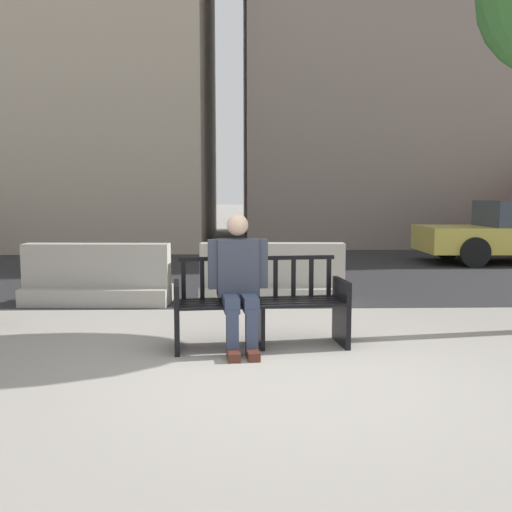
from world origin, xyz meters
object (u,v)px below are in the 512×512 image
at_px(street_bench, 260,307).
at_px(jersey_barrier_centre, 272,279).
at_px(seated_person, 239,279).
at_px(jersey_barrier_left, 97,280).

relative_size(street_bench, jersey_barrier_centre, 0.85).
bearing_deg(street_bench, jersey_barrier_centre, 83.74).
height_order(street_bench, seated_person, seated_person).
height_order(seated_person, jersey_barrier_centre, seated_person).
bearing_deg(street_bench, jersey_barrier_left, 133.03).
bearing_deg(jersey_barrier_centre, jersey_barrier_left, -179.53).
distance_m(street_bench, jersey_barrier_left, 3.18).
height_order(street_bench, jersey_barrier_centre, street_bench).
bearing_deg(jersey_barrier_left, jersey_barrier_centre, 0.47).
bearing_deg(jersey_barrier_left, street_bench, -46.97).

